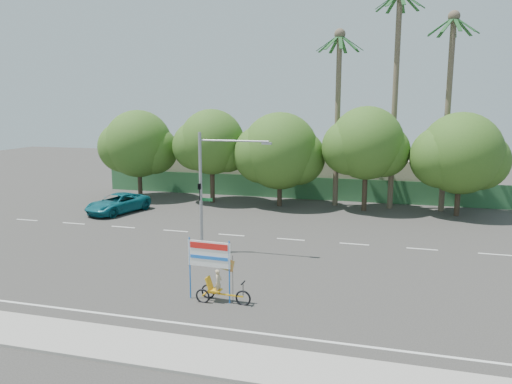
# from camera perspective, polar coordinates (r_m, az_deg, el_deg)

# --- Properties ---
(ground) EXTENTS (120.00, 120.00, 0.00)m
(ground) POSITION_cam_1_polar(r_m,az_deg,el_deg) (25.25, -4.20, -9.87)
(ground) COLOR #33302D
(ground) RESTS_ON ground
(sidewalk_near) EXTENTS (50.00, 2.40, 0.12)m
(sidewalk_near) POSITION_cam_1_polar(r_m,az_deg,el_deg) (18.92, -12.16, -17.10)
(sidewalk_near) COLOR gray
(sidewalk_near) RESTS_ON ground
(fence) EXTENTS (38.00, 0.08, 2.00)m
(fence) POSITION_cam_1_polar(r_m,az_deg,el_deg) (45.19, 4.92, 0.48)
(fence) COLOR #336B3D
(fence) RESTS_ON ground
(building_left) EXTENTS (12.00, 8.00, 4.00)m
(building_left) POSITION_cam_1_polar(r_m,az_deg,el_deg) (51.99, -5.06, 2.88)
(building_left) COLOR beige
(building_left) RESTS_ON ground
(building_right) EXTENTS (14.00, 8.00, 3.60)m
(building_right) POSITION_cam_1_polar(r_m,az_deg,el_deg) (48.79, 15.19, 1.83)
(building_right) COLOR beige
(building_right) RESTS_ON ground
(tree_far_left) EXTENTS (7.14, 6.00, 7.96)m
(tree_far_left) POSITION_cam_1_polar(r_m,az_deg,el_deg) (46.12, -13.34, 5.15)
(tree_far_left) COLOR #473828
(tree_far_left) RESTS_ON ground
(tree_left) EXTENTS (6.66, 5.60, 8.07)m
(tree_left) POSITION_cam_1_polar(r_m,az_deg,el_deg) (43.18, -5.13, 5.45)
(tree_left) COLOR #473828
(tree_left) RESTS_ON ground
(tree_center) EXTENTS (7.62, 6.40, 7.85)m
(tree_center) POSITION_cam_1_polar(r_m,az_deg,el_deg) (41.53, 2.68, 4.46)
(tree_center) COLOR #473828
(tree_center) RESTS_ON ground
(tree_right) EXTENTS (6.90, 5.80, 8.36)m
(tree_right) POSITION_cam_1_polar(r_m,az_deg,el_deg) (40.50, 12.44, 5.18)
(tree_right) COLOR #473828
(tree_right) RESTS_ON ground
(tree_far_right) EXTENTS (7.38, 6.20, 7.94)m
(tree_far_right) POSITION_cam_1_polar(r_m,az_deg,el_deg) (40.81, 22.28, 3.85)
(tree_far_right) COLOR #473828
(tree_far_right) RESTS_ON ground
(palm_tall) EXTENTS (3.73, 3.79, 17.45)m
(palm_tall) POSITION_cam_1_polar(r_m,az_deg,el_deg) (41.84, 15.70, 12.37)
(palm_tall) COLOR #70604C
(palm_tall) RESTS_ON ground
(palm_mid) EXTENTS (3.73, 3.79, 15.45)m
(palm_mid) POSITION_cam_1_polar(r_m,az_deg,el_deg) (42.00, 21.18, 10.60)
(palm_mid) COLOR #70604C
(palm_mid) RESTS_ON ground
(palm_short) EXTENTS (3.73, 3.79, 14.45)m
(palm_short) POSITION_cam_1_polar(r_m,az_deg,el_deg) (42.05, 9.35, 10.41)
(palm_short) COLOR #70604C
(palm_short) RESTS_ON ground
(traffic_signal) EXTENTS (4.72, 1.10, 7.00)m
(traffic_signal) POSITION_cam_1_polar(r_m,az_deg,el_deg) (28.79, -5.75, -1.32)
(traffic_signal) COLOR gray
(traffic_signal) RESTS_ON ground
(trike_billboard) EXTENTS (2.91, 0.69, 2.86)m
(trike_billboard) POSITION_cam_1_polar(r_m,az_deg,el_deg) (22.19, -4.67, -9.60)
(trike_billboard) COLOR black
(trike_billboard) RESTS_ON ground
(pickup_truck) EXTENTS (3.93, 5.91, 1.51)m
(pickup_truck) POSITION_cam_1_polar(r_m,az_deg,el_deg) (40.92, -15.52, -1.26)
(pickup_truck) COLOR #106370
(pickup_truck) RESTS_ON ground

